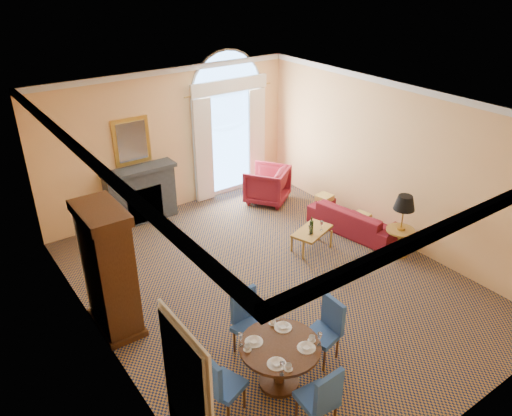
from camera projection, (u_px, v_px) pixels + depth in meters
ground at (272, 282)px, 9.03m from camera, size 7.50×7.50×0.00m
room_envelope at (249, 141)px, 8.35m from camera, size 6.04×7.52×3.45m
armoire at (109, 272)px, 7.53m from camera, size 0.60×1.07×2.10m
dining_table at (280, 355)px, 6.66m from camera, size 1.10×1.10×0.89m
dining_chair_north at (247, 317)px, 7.30m from camera, size 0.55×0.55×0.98m
dining_chair_south at (322, 397)px, 5.99m from camera, size 0.47×0.48×0.98m
dining_chair_east at (327, 326)px, 7.13m from camera, size 0.53×0.53×0.98m
dining_chair_west at (218, 382)px, 6.20m from camera, size 0.56×0.56×0.98m
sofa at (355, 219)px, 10.55m from camera, size 1.12×2.09×0.58m
armchair at (267, 185)px, 11.78m from camera, size 1.29×1.29×0.86m
coffee_table at (312, 232)px, 9.83m from camera, size 0.98×0.74×0.79m
side_table at (402, 217)px, 9.51m from camera, size 0.55×0.55×1.24m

